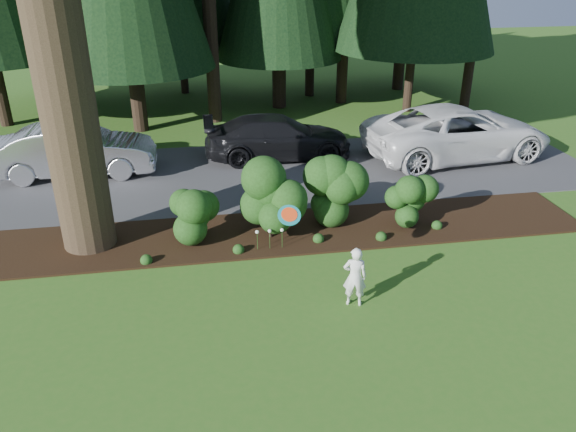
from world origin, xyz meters
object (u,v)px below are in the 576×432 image
object	(u,v)px
frisbee	(289,215)
car_dark_suv	(278,137)
car_white_suv	(457,132)
car_silver_wagon	(75,150)
child	(355,277)

from	to	relation	value
frisbee	car_dark_suv	bearing A→B (deg)	82.76
car_white_suv	frisbee	bearing A→B (deg)	130.16
car_silver_wagon	car_dark_suv	world-z (taller)	car_silver_wagon
child	frisbee	size ratio (longest dim) A/B	2.85
car_silver_wagon	child	bearing A→B (deg)	-141.60
car_dark_suv	frisbee	world-z (taller)	frisbee
car_silver_wagon	car_white_suv	bearing A→B (deg)	-92.11
car_silver_wagon	frisbee	distance (m)	9.82
car_white_suv	frisbee	xyz separation A→B (m)	(-7.15, -7.66, 1.04)
car_silver_wagon	car_white_suv	xyz separation A→B (m)	(12.60, -0.43, 0.08)
child	frisbee	world-z (taller)	frisbee
car_dark_suv	child	size ratio (longest dim) A/B	3.84
car_white_suv	child	bearing A→B (deg)	136.94
car_silver_wagon	car_dark_suv	bearing A→B (deg)	-85.34
frisbee	car_white_suv	bearing A→B (deg)	46.99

